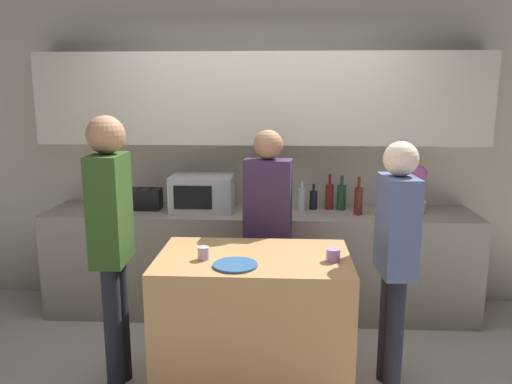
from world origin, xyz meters
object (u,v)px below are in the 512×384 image
Objects in this scene: cup_1 at (203,253)px; plate_on_island at (235,265)px; cup_0 at (333,255)px; person_right at (396,247)px; microwave at (203,193)px; person_center at (268,220)px; bottle_4 at (358,200)px; toaster at (146,199)px; bottle_2 at (329,196)px; bottle_0 at (302,199)px; potted_plant at (418,190)px; bottle_1 at (313,200)px; person_left at (111,230)px; bottle_3 at (341,197)px.

plate_on_island is at bearing -27.86° from cup_1.
cup_0 is 0.42m from person_right.
microwave is 0.33× the size of person_right.
person_center reaches higher than cup_0.
bottle_4 is at bearing -141.43° from person_center.
toaster is (-0.49, 0.00, -0.06)m from microwave.
person_center is at bearing 50.91° from person_right.
bottle_2 is at bearing 5.10° from microwave.
toaster is at bearing -179.19° from bottle_0.
bottle_2 is at bearing 172.52° from potted_plant.
cup_1 is 1.18m from person_right.
person_center is at bearing -43.92° from microwave.
person_right reaches higher than microwave.
bottle_0 is 0.98× the size of plate_on_island.
person_left reaches higher than bottle_1.
cup_0 is 1.05× the size of cup_1.
person_center is (-0.51, -0.65, -0.05)m from bottle_2.
bottle_3 is 0.18× the size of person_center.
bottle_1 is 2.79× the size of cup_1.
potted_plant is 0.23× the size of person_left.
toaster is 1.44m from bottle_1.
bottle_0 reaches higher than toaster.
potted_plant is 1.35m from person_center.
potted_plant is at bearing 44.73° from plate_on_island.
person_right is at bearing -110.47° from potted_plant.
bottle_2 is 1.03× the size of bottle_3.
bottle_1 is 0.13× the size of person_left.
toaster is at bearing -176.62° from bottle_1.
person_left is (-0.58, 0.06, 0.12)m from cup_1.
bottle_0 is at bearing 178.87° from potted_plant.
cup_0 is (-0.19, -1.33, -0.07)m from bottle_3.
person_left reaches higher than microwave.
bottle_3 is at bearing 62.17° from plate_on_island.
bottle_1 reaches higher than plate_on_island.
person_center reaches higher than potted_plant.
person_center is 1.01× the size of person_right.
person_left is (-1.21, -1.23, 0.06)m from bottle_0.
microwave is 1.29m from cup_1.
cup_1 is (-1.59, -1.27, -0.16)m from potted_plant.
bottle_2 is (1.08, 0.10, -0.03)m from microwave.
toaster is 1.00× the size of plate_on_island.
bottle_1 is 0.75× the size of bottle_3.
potted_plant is at bearing -5.65° from bottle_1.
bottle_4 is (0.36, -0.17, 0.04)m from bottle_1.
bottle_3 is 1.65m from plate_on_island.
person_center is (-1.23, -0.55, -0.13)m from potted_plant.
toaster is 3.29× the size of cup_1.
bottle_4 is at bearing -13.18° from bottle_0.
microwave reaches higher than cup_0.
person_right is (1.17, 0.15, 0.01)m from cup_1.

